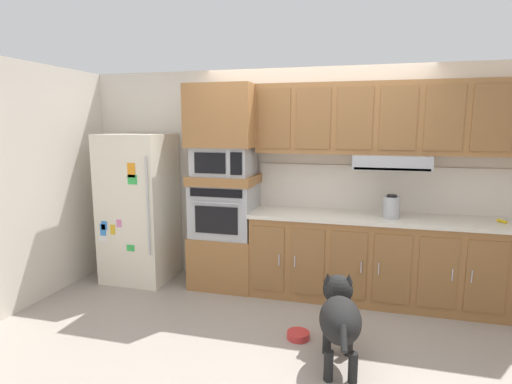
{
  "coord_description": "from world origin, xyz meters",
  "views": [
    {
      "loc": [
        0.58,
        -3.64,
        1.86
      ],
      "look_at": [
        -0.5,
        0.4,
        1.18
      ],
      "focal_mm": 28.79,
      "sensor_mm": 36.0,
      "label": 1
    }
  ],
  "objects_px": {
    "refrigerator": "(139,208)",
    "dog": "(340,314)",
    "built_in_oven": "(225,209)",
    "microwave": "(224,161)",
    "electric_kettle": "(391,207)",
    "screwdriver": "(503,221)",
    "dog_food_bowl": "(298,335)"
  },
  "relations": [
    {
      "from": "refrigerator",
      "to": "dog",
      "type": "bearing_deg",
      "value": -26.37
    },
    {
      "from": "refrigerator",
      "to": "built_in_oven",
      "type": "distance_m",
      "value": 1.07
    },
    {
      "from": "microwave",
      "to": "electric_kettle",
      "type": "distance_m",
      "value": 1.87
    },
    {
      "from": "microwave",
      "to": "electric_kettle",
      "type": "height_order",
      "value": "microwave"
    },
    {
      "from": "screwdriver",
      "to": "built_in_oven",
      "type": "bearing_deg",
      "value": -179.58
    },
    {
      "from": "refrigerator",
      "to": "dog",
      "type": "height_order",
      "value": "refrigerator"
    },
    {
      "from": "dog",
      "to": "dog_food_bowl",
      "type": "distance_m",
      "value": 0.58
    },
    {
      "from": "built_in_oven",
      "to": "dog_food_bowl",
      "type": "bearing_deg",
      "value": -45.03
    },
    {
      "from": "dog_food_bowl",
      "to": "refrigerator",
      "type": "bearing_deg",
      "value": 155.32
    },
    {
      "from": "dog_food_bowl",
      "to": "microwave",
      "type": "bearing_deg",
      "value": 134.97
    },
    {
      "from": "built_in_oven",
      "to": "dog",
      "type": "distance_m",
      "value": 1.97
    },
    {
      "from": "electric_kettle",
      "to": "dog",
      "type": "height_order",
      "value": "electric_kettle"
    },
    {
      "from": "dog_food_bowl",
      "to": "built_in_oven",
      "type": "bearing_deg",
      "value": 134.97
    },
    {
      "from": "microwave",
      "to": "dog_food_bowl",
      "type": "distance_m",
      "value": 2.04
    },
    {
      "from": "dog",
      "to": "built_in_oven",
      "type": "bearing_deg",
      "value": 40.21
    },
    {
      "from": "refrigerator",
      "to": "dog_food_bowl",
      "type": "distance_m",
      "value": 2.47
    },
    {
      "from": "microwave",
      "to": "dog_food_bowl",
      "type": "height_order",
      "value": "microwave"
    },
    {
      "from": "built_in_oven",
      "to": "screwdriver",
      "type": "distance_m",
      "value": 2.87
    },
    {
      "from": "screwdriver",
      "to": "microwave",
      "type": "bearing_deg",
      "value": -179.58
    },
    {
      "from": "microwave",
      "to": "screwdriver",
      "type": "xyz_separation_m",
      "value": [
        2.87,
        0.02,
        -0.53
      ]
    },
    {
      "from": "built_in_oven",
      "to": "dog_food_bowl",
      "type": "xyz_separation_m",
      "value": [
        1.03,
        -1.03,
        -0.87
      ]
    },
    {
      "from": "built_in_oven",
      "to": "microwave",
      "type": "relative_size",
      "value": 1.09
    },
    {
      "from": "microwave",
      "to": "dog",
      "type": "height_order",
      "value": "microwave"
    },
    {
      "from": "microwave",
      "to": "screwdriver",
      "type": "bearing_deg",
      "value": 0.42
    },
    {
      "from": "screwdriver",
      "to": "dog",
      "type": "xyz_separation_m",
      "value": [
        -1.47,
        -1.31,
        -0.54
      ]
    },
    {
      "from": "built_in_oven",
      "to": "screwdriver",
      "type": "height_order",
      "value": "built_in_oven"
    },
    {
      "from": "built_in_oven",
      "to": "dog_food_bowl",
      "type": "height_order",
      "value": "built_in_oven"
    },
    {
      "from": "refrigerator",
      "to": "screwdriver",
      "type": "relative_size",
      "value": 10.49
    },
    {
      "from": "refrigerator",
      "to": "electric_kettle",
      "type": "relative_size",
      "value": 7.33
    },
    {
      "from": "built_in_oven",
      "to": "microwave",
      "type": "distance_m",
      "value": 0.56
    },
    {
      "from": "screwdriver",
      "to": "electric_kettle",
      "type": "bearing_deg",
      "value": -176.27
    },
    {
      "from": "refrigerator",
      "to": "dog_food_bowl",
      "type": "bearing_deg",
      "value": -24.68
    }
  ]
}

